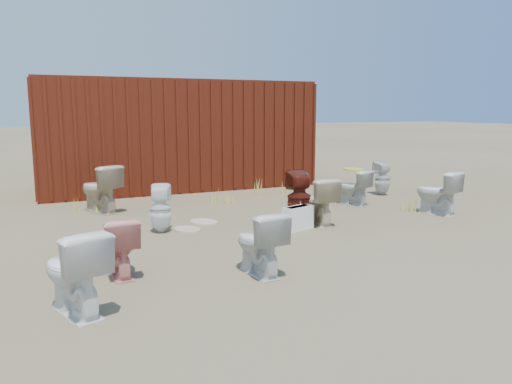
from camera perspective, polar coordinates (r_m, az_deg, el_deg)
name	(u,v)px	position (r m, az deg, el deg)	size (l,w,h in m)	color
ground	(273,237)	(7.05, 2.00, -5.15)	(100.00, 100.00, 0.00)	brown
shipping_container	(175,134)	(11.73, -9.27, 6.52)	(6.00, 2.40, 2.40)	#4D160C
toilet_front_a	(74,272)	(4.65, -20.08, -8.56)	(0.43, 0.75, 0.77)	white
toilet_front_pink	(119,246)	(5.56, -15.36, -5.99)	(0.37, 0.64, 0.66)	pink
toilet_front_c	(259,243)	(5.40, 0.35, -5.81)	(0.40, 0.69, 0.71)	silver
toilet_front_maroon	(299,198)	(7.76, 4.97, -0.65)	(0.38, 0.39, 0.84)	#55180E
toilet_front_e	(437,193)	(9.02, 19.99, -0.06)	(0.42, 0.73, 0.75)	white
toilet_back_a	(160,209)	(7.36, -10.87, -1.88)	(0.32, 0.32, 0.71)	white
toilet_back_beige_left	(100,189)	(9.02, -17.42, 0.35)	(0.47, 0.82, 0.83)	#CAB193
toilet_back_beige_right	(317,201)	(7.76, 7.01, -1.04)	(0.42, 0.73, 0.74)	beige
toilet_back_yellowlid	(353,188)	(9.45, 11.02, 0.49)	(0.37, 0.65, 0.66)	silver
toilet_back_e	(382,178)	(10.71, 14.25, 1.54)	(0.32, 0.33, 0.71)	silver
yellow_lid	(354,169)	(9.41, 11.09, 2.56)	(0.34, 0.42, 0.03)	yellow
loose_tank	(298,218)	(7.46, 4.82, -2.97)	(0.50, 0.20, 0.35)	white
loose_lid_near	(204,222)	(7.95, -5.99, -3.42)	(0.38, 0.49, 0.02)	beige
loose_lid_far	(187,229)	(7.50, -7.88, -4.24)	(0.36, 0.47, 0.02)	#CEB495
weed_clump_a	(86,203)	(9.13, -18.90, -1.23)	(0.36, 0.36, 0.33)	#ACB046
weed_clump_b	(223,197)	(9.46, -3.75, -0.53)	(0.32, 0.32, 0.28)	#ACB046
weed_clump_c	(290,187)	(10.54, 3.90, 0.58)	(0.36, 0.36, 0.31)	#ACB046
weed_clump_d	(161,194)	(10.02, -10.77, -0.18)	(0.30, 0.30, 0.26)	#ACB046
weed_clump_e	(254,188)	(10.42, -0.19, 0.51)	(0.34, 0.34, 0.31)	#ACB046
weed_clump_f	(408,204)	(9.18, 17.00, -1.32)	(0.28, 0.28, 0.25)	#ACB046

